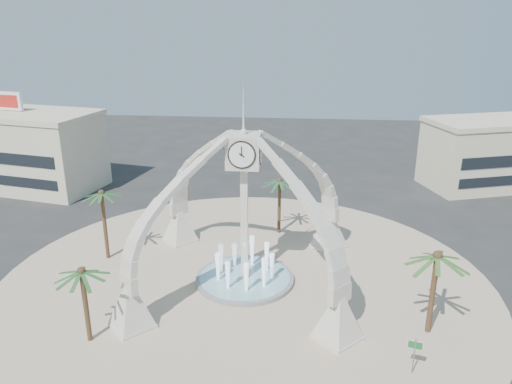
# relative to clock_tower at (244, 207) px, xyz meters

# --- Properties ---
(ground) EXTENTS (140.00, 140.00, 0.00)m
(ground) POSITION_rel_clock_tower_xyz_m (0.00, 0.00, -6.49)
(ground) COLOR #282828
(ground) RESTS_ON ground
(plaza) EXTENTS (40.00, 40.00, 0.06)m
(plaza) POSITION_rel_clock_tower_xyz_m (0.00, 0.00, -6.46)
(plaza) COLOR tan
(plaza) RESTS_ON ground
(clock_tower) EXTENTS (17.94, 17.94, 16.30)m
(clock_tower) POSITION_rel_clock_tower_xyz_m (0.00, 0.00, 0.00)
(clock_tower) COLOR silver
(clock_tower) RESTS_ON ground
(fountain) EXTENTS (8.00, 8.00, 3.62)m
(fountain) POSITION_rel_clock_tower_xyz_m (0.00, 0.00, -6.20)
(fountain) COLOR gray
(fountain) RESTS_ON ground
(building_nw) EXTENTS (23.75, 13.73, 11.90)m
(building_nw) POSITION_rel_clock_tower_xyz_m (-32.00, 22.00, -1.66)
(building_nw) COLOR beige
(building_nw) RESTS_ON ground
(building_ne) EXTENTS (21.87, 14.17, 8.60)m
(building_ne) POSITION_rel_clock_tower_xyz_m (30.00, 28.00, -2.18)
(building_ne) COLOR beige
(building_ne) RESTS_ON ground
(palm_east) EXTENTS (5.12, 5.12, 6.59)m
(palm_east) POSITION_rel_clock_tower_xyz_m (13.31, -5.67, -0.76)
(palm_east) COLOR brown
(palm_east) RESTS_ON ground
(palm_west) EXTENTS (4.03, 4.03, 6.87)m
(palm_west) POSITION_rel_clock_tower_xyz_m (-12.70, 2.99, -0.40)
(palm_west) COLOR brown
(palm_west) RESTS_ON ground
(palm_north) EXTENTS (3.75, 3.75, 6.17)m
(palm_north) POSITION_rel_clock_tower_xyz_m (2.26, 9.97, -1.06)
(palm_north) COLOR brown
(palm_north) RESTS_ON ground
(palm_south) EXTENTS (3.83, 3.83, 5.87)m
(palm_south) POSITION_rel_clock_tower_xyz_m (-9.39, -8.81, -1.35)
(palm_south) COLOR brown
(palm_south) RESTS_ON ground
(street_sign) EXTENTS (0.87, 0.27, 2.45)m
(street_sign) POSITION_rel_clock_tower_xyz_m (11.39, -10.13, -4.74)
(street_sign) COLOR slate
(street_sign) RESTS_ON ground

